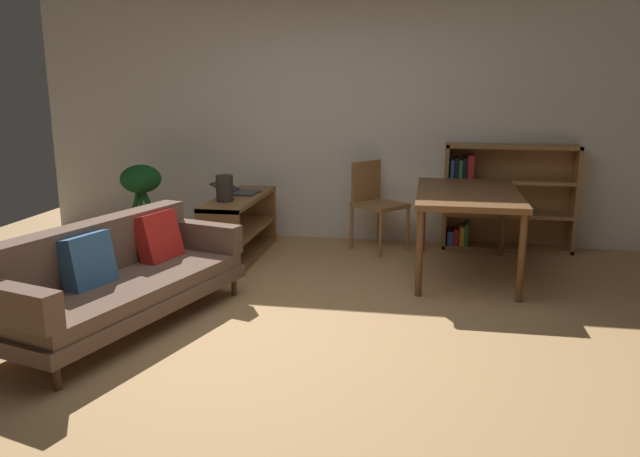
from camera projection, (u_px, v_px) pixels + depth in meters
ground_plane at (287, 328)px, 4.38m from camera, size 8.16×8.16×0.00m
back_wall_panel at (343, 114)px, 6.66m from camera, size 6.80×0.10×2.70m
fabric_couch at (116, 275)px, 4.38m from camera, size 1.24×2.07×0.73m
media_console at (240, 227)px, 6.11m from camera, size 0.40×1.32×0.61m
open_laptop at (238, 190)px, 6.21m from camera, size 0.47×0.34×0.11m
desk_speaker at (225, 188)px, 5.76m from camera, size 0.16×0.16×0.24m
potted_floor_plant at (142, 193)px, 6.47m from camera, size 0.45×0.42×0.86m
dining_table at (468, 199)px, 5.49m from camera, size 0.88×1.48×0.75m
dining_chair_near at (375, 200)px, 6.39m from camera, size 0.62×0.62×0.90m
bookshelf at (500, 197)px, 6.40m from camera, size 1.30×0.29×1.08m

